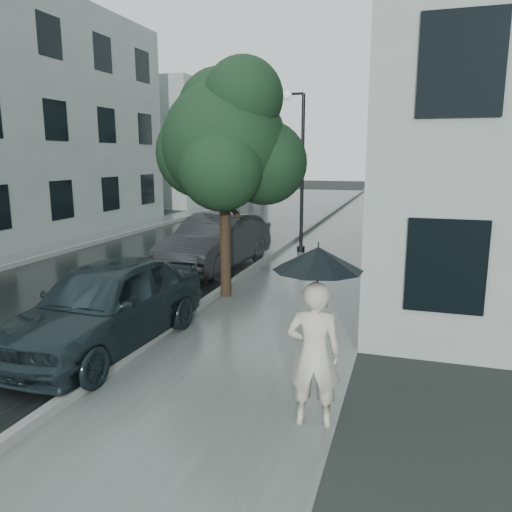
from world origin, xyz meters
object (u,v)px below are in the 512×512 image
(lamp_post, at_px, (298,162))
(car_near, at_px, (106,304))
(street_tree, at_px, (226,141))
(car_far, at_px, (216,242))
(pedestrian, at_px, (314,354))

(lamp_post, distance_m, car_near, 9.98)
(street_tree, distance_m, car_near, 4.76)
(street_tree, xyz_separation_m, lamp_post, (0.37, 5.90, -0.53))
(street_tree, relative_size, car_near, 1.20)
(car_near, distance_m, car_far, 6.36)
(pedestrian, distance_m, lamp_post, 11.66)
(street_tree, distance_m, lamp_post, 5.93)
(pedestrian, distance_m, car_near, 4.21)
(pedestrian, bearing_deg, car_far, -69.64)
(pedestrian, height_order, car_near, pedestrian)
(pedestrian, height_order, street_tree, street_tree)
(pedestrian, bearing_deg, car_near, -29.91)
(street_tree, distance_m, car_far, 4.06)
(street_tree, bearing_deg, lamp_post, 86.37)
(lamp_post, bearing_deg, street_tree, -94.45)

